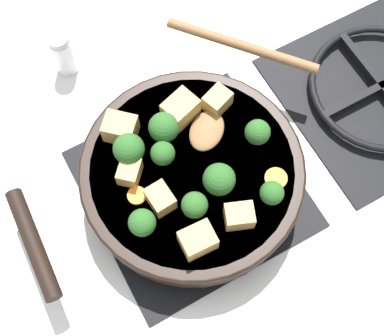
% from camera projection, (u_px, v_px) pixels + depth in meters
% --- Properties ---
extents(ground_plane, '(2.40, 2.40, 0.00)m').
position_uv_depth(ground_plane, '(192.00, 189.00, 0.84)').
color(ground_plane, silver).
extents(front_burner_grate, '(0.31, 0.31, 0.03)m').
position_uv_depth(front_burner_grate, '(192.00, 186.00, 0.83)').
color(front_burner_grate, black).
rests_on(front_burner_grate, ground_plane).
extents(rear_burner_grate, '(0.31, 0.31, 0.03)m').
position_uv_depth(rear_burner_grate, '(380.00, 89.00, 0.89)').
color(rear_burner_grate, black).
rests_on(rear_burner_grate, ground_plane).
extents(skillet_pan, '(0.33, 0.42, 0.06)m').
position_uv_depth(skillet_pan, '(191.00, 175.00, 0.78)').
color(skillet_pan, black).
rests_on(skillet_pan, front_burner_grate).
extents(wooden_spoon, '(0.24, 0.25, 0.02)m').
position_uv_depth(wooden_spoon, '(228.00, 80.00, 0.81)').
color(wooden_spoon, brown).
rests_on(wooden_spoon, skillet_pan).
extents(tofu_cube_center_large, '(0.04, 0.03, 0.03)m').
position_uv_depth(tofu_cube_center_large, '(160.00, 199.00, 0.73)').
color(tofu_cube_center_large, tan).
rests_on(tofu_cube_center_large, skillet_pan).
extents(tofu_cube_near_handle, '(0.04, 0.05, 0.03)m').
position_uv_depth(tofu_cube_near_handle, '(239.00, 216.00, 0.72)').
color(tofu_cube_near_handle, tan).
rests_on(tofu_cube_near_handle, skillet_pan).
extents(tofu_cube_east_chunk, '(0.04, 0.05, 0.04)m').
position_uv_depth(tofu_cube_east_chunk, '(198.00, 240.00, 0.70)').
color(tofu_cube_east_chunk, tan).
rests_on(tofu_cube_east_chunk, skillet_pan).
extents(tofu_cube_west_chunk, '(0.05, 0.05, 0.03)m').
position_uv_depth(tofu_cube_west_chunk, '(130.00, 172.00, 0.74)').
color(tofu_cube_west_chunk, tan).
rests_on(tofu_cube_west_chunk, skillet_pan).
extents(tofu_cube_back_piece, '(0.04, 0.05, 0.03)m').
position_uv_depth(tofu_cube_back_piece, '(217.00, 101.00, 0.78)').
color(tofu_cube_back_piece, tan).
rests_on(tofu_cube_back_piece, skillet_pan).
extents(tofu_cube_front_piece, '(0.05, 0.06, 0.04)m').
position_uv_depth(tofu_cube_front_piece, '(181.00, 109.00, 0.77)').
color(tofu_cube_front_piece, tan).
rests_on(tofu_cube_front_piece, skillet_pan).
extents(tofu_cube_mid_small, '(0.06, 0.06, 0.04)m').
position_uv_depth(tofu_cube_mid_small, '(120.00, 129.00, 0.76)').
color(tofu_cube_mid_small, tan).
rests_on(tofu_cube_mid_small, skillet_pan).
extents(broccoli_floret_near_spoon, '(0.05, 0.05, 0.05)m').
position_uv_depth(broccoli_floret_near_spoon, '(219.00, 179.00, 0.72)').
color(broccoli_floret_near_spoon, '#709956').
rests_on(broccoli_floret_near_spoon, skillet_pan).
extents(broccoli_floret_center_top, '(0.03, 0.03, 0.04)m').
position_uv_depth(broccoli_floret_center_top, '(163.00, 154.00, 0.74)').
color(broccoli_floret_center_top, '#709956').
rests_on(broccoli_floret_center_top, skillet_pan).
extents(broccoli_floret_east_rim, '(0.04, 0.04, 0.04)m').
position_uv_depth(broccoli_floret_east_rim, '(195.00, 205.00, 0.71)').
color(broccoli_floret_east_rim, '#709956').
rests_on(broccoli_floret_east_rim, skillet_pan).
extents(broccoli_floret_west_rim, '(0.04, 0.04, 0.04)m').
position_uv_depth(broccoli_floret_west_rim, '(142.00, 223.00, 0.70)').
color(broccoli_floret_west_rim, '#709956').
rests_on(broccoli_floret_west_rim, skillet_pan).
extents(broccoli_floret_north_edge, '(0.04, 0.04, 0.05)m').
position_uv_depth(broccoli_floret_north_edge, '(164.00, 128.00, 0.75)').
color(broccoli_floret_north_edge, '#709956').
rests_on(broccoli_floret_north_edge, skillet_pan).
extents(broccoli_floret_south_cluster, '(0.04, 0.04, 0.05)m').
position_uv_depth(broccoli_floret_south_cluster, '(129.00, 149.00, 0.74)').
color(broccoli_floret_south_cluster, '#709956').
rests_on(broccoli_floret_south_cluster, skillet_pan).
extents(broccoli_floret_mid_floret, '(0.04, 0.04, 0.04)m').
position_uv_depth(broccoli_floret_mid_floret, '(257.00, 132.00, 0.75)').
color(broccoli_floret_mid_floret, '#709956').
rests_on(broccoli_floret_mid_floret, skillet_pan).
extents(broccoli_floret_small_inner, '(0.03, 0.03, 0.04)m').
position_uv_depth(broccoli_floret_small_inner, '(272.00, 193.00, 0.72)').
color(broccoli_floret_small_inner, '#709956').
rests_on(broccoli_floret_small_inner, skillet_pan).
extents(carrot_slice_orange_thin, '(0.03, 0.03, 0.01)m').
position_uv_depth(carrot_slice_orange_thin, '(136.00, 193.00, 0.74)').
color(carrot_slice_orange_thin, orange).
rests_on(carrot_slice_orange_thin, skillet_pan).
extents(carrot_slice_near_center, '(0.03, 0.03, 0.01)m').
position_uv_depth(carrot_slice_near_center, '(276.00, 178.00, 0.75)').
color(carrot_slice_near_center, orange).
rests_on(carrot_slice_near_center, skillet_pan).
extents(salt_shaker, '(0.04, 0.04, 0.09)m').
position_uv_depth(salt_shaker, '(63.00, 54.00, 0.88)').
color(salt_shaker, white).
rests_on(salt_shaker, ground_plane).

